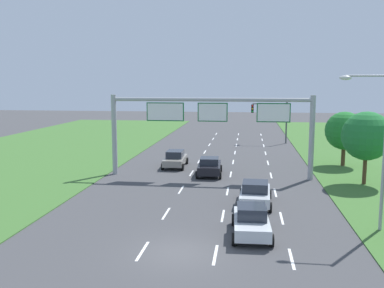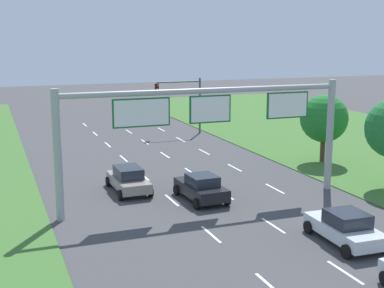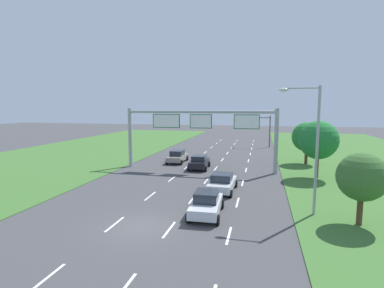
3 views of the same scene
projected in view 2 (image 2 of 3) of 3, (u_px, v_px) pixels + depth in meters
The scene contains 9 objects.
lane_dashes_inner_left at pixel (189, 216), 29.15m from camera, with size 0.14×68.40×0.01m.
lane_dashes_inner_right at pixel (247, 208), 30.37m from camera, with size 0.14×68.40×0.01m.
lane_dashes_slip at pixel (300, 202), 31.60m from camera, with size 0.14×68.40×0.01m.
car_lead_silver at pixel (201, 187), 31.77m from camera, with size 2.31×4.20×1.58m.
car_mid_lane at pixel (345, 227), 25.13m from camera, with size 2.32×4.41×1.57m.
car_far_ahead at pixel (128, 179), 33.58m from camera, with size 2.15×4.40×1.58m.
sign_gantry at pixel (208, 120), 30.48m from camera, with size 17.24×0.44×7.00m.
traffic_light_mast at pixel (182, 96), 52.76m from camera, with size 4.76×0.49×5.60m.
roadside_tree_far at pixel (324, 119), 40.89m from camera, with size 3.66×3.66×5.29m.
Camera 2 is at (-11.56, -11.02, 9.57)m, focal length 50.00 mm.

